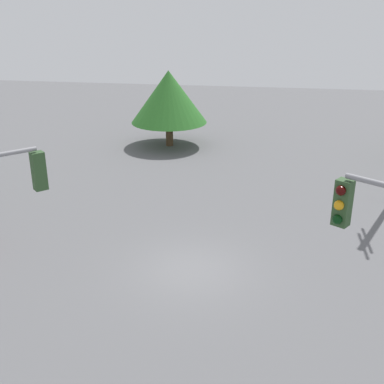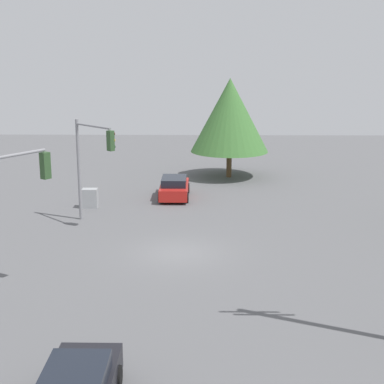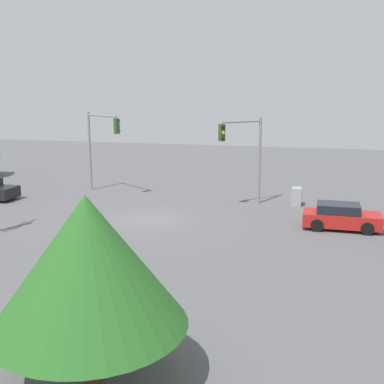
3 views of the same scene
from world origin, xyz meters
name	(u,v)px [view 1 (image 1 of 3)]	position (x,y,z in m)	size (l,w,h in m)	color
ground_plane	(192,269)	(0.00, 0.00, 0.00)	(80.00, 80.00, 0.00)	#5B5B5E
tree_far	(169,97)	(15.62, 4.02, 3.26)	(4.97, 4.97, 4.95)	#4C3823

